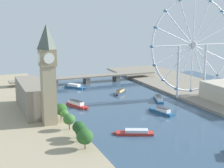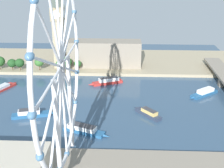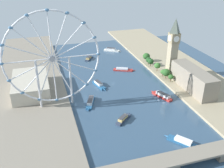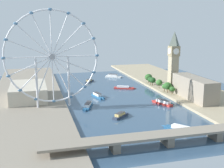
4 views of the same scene
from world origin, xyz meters
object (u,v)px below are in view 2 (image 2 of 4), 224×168
parliament_block (105,53)px  tour_boat_0 (148,113)px  tour_boat_4 (84,129)px  clock_tower (58,27)px  tour_boat_6 (31,114)px  tour_boat_1 (107,81)px  tour_boat_2 (2,88)px  ferris_wheel (61,68)px  tour_boat_5 (204,93)px

parliament_block → tour_boat_0: 116.66m
tour_boat_0 → tour_boat_4: tour_boat_0 is taller
clock_tower → tour_boat_4: 142.12m
tour_boat_4 → tour_boat_6: bearing=173.8°
clock_tower → tour_boat_0: clock_tower is taller
clock_tower → tour_boat_1: 78.43m
clock_tower → tour_boat_2: clock_tower is taller
tour_boat_4 → clock_tower: bearing=128.4°
ferris_wheel → tour_boat_1: (-128.33, 15.41, -56.99)m
parliament_block → tour_boat_6: 124.30m
clock_tower → tour_boat_4: bearing=17.7°
ferris_wheel → tour_boat_1: 141.26m
tour_boat_1 → tour_boat_4: (89.65, -11.13, -0.23)m
clock_tower → tour_boat_6: (107.44, -1.14, -43.71)m
tour_boat_2 → ferris_wheel: bearing=-120.1°
tour_boat_0 → tour_boat_2: size_ratio=0.69×
ferris_wheel → tour_boat_5: ferris_wheel is taller
parliament_block → tour_boat_2: parliament_block is taller
clock_tower → tour_boat_4: (128.83, 41.02, -43.78)m
tour_boat_5 → tour_boat_6: 146.29m
clock_tower → tour_boat_1: clock_tower is taller
tour_boat_0 → tour_boat_2: 136.06m
ferris_wheel → tour_boat_1: bearing=173.2°
clock_tower → tour_boat_0: size_ratio=3.58×
tour_boat_2 → tour_boat_4: (70.38, 83.54, 0.63)m
tour_boat_4 → parliament_block: bearing=108.3°
parliament_block → tour_boat_0: size_ratio=3.33×
clock_tower → tour_boat_1: (39.19, 52.15, -43.55)m
tour_boat_1 → tour_boat_4: bearing=61.2°
tour_boat_0 → tour_boat_5: 65.57m
parliament_block → tour_boat_1: bearing=6.9°
parliament_block → tour_boat_6: parliament_block is taller
ferris_wheel → tour_boat_5: size_ratio=3.83×
ferris_wheel → tour_boat_1: size_ratio=3.35×
tour_boat_6 → clock_tower: bearing=75.6°
parliament_block → tour_boat_5: parliament_block is taller
clock_tower → tour_boat_0: 140.86m
clock_tower → tour_boat_2: (58.46, -42.51, -44.40)m
clock_tower → ferris_wheel: ferris_wheel is taller
ferris_wheel → tour_boat_2: (-109.06, -79.26, -57.85)m
tour_boat_1 → ferris_wheel: bearing=61.4°
clock_tower → ferris_wheel: 172.03m
parliament_block → tour_boat_0: bearing=20.0°
parliament_block → tour_boat_0: parliament_block is taller
tour_boat_5 → tour_boat_0: bearing=0.8°
clock_tower → tour_boat_6: size_ratio=2.49×
tour_boat_1 → tour_boat_6: bearing=30.3°
tour_boat_0 → tour_boat_6: (5.11, -87.42, 0.19)m
tour_boat_0 → ferris_wheel: bearing=101.5°
tour_boat_0 → tour_boat_6: 87.57m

